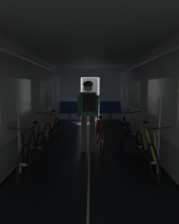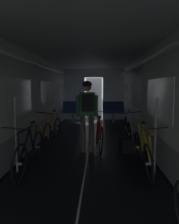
{
  "view_description": "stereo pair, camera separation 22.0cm",
  "coord_description": "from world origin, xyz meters",
  "views": [
    {
      "loc": [
        0.03,
        -1.87,
        1.58
      ],
      "look_at": [
        0.0,
        4.14,
        0.91
      ],
      "focal_mm": 35.74,
      "sensor_mm": 36.0,
      "label": 1
    },
    {
      "loc": [
        0.25,
        -1.86,
        1.58
      ],
      "look_at": [
        0.0,
        4.14,
        0.91
      ],
      "focal_mm": 35.74,
      "sensor_mm": 36.0,
      "label": 2
    }
  ],
  "objects": [
    {
      "name": "train_car_shell",
      "position": [
        -0.0,
        3.6,
        1.7
      ],
      "size": [
        3.14,
        12.34,
        2.57
      ],
      "color": "black",
      "rests_on": "ground"
    },
    {
      "name": "bench_seat_far_left",
      "position": [
        -0.9,
        8.07,
        0.57
      ],
      "size": [
        0.98,
        0.51,
        0.95
      ],
      "color": "gray",
      "rests_on": "ground"
    },
    {
      "name": "bicycle_red_in_aisle",
      "position": [
        0.27,
        3.71,
        0.38
      ],
      "size": [
        0.44,
        1.69,
        0.95
      ],
      "color": "black",
      "rests_on": "ground"
    },
    {
      "name": "bench_seat_far_right",
      "position": [
        0.9,
        8.07,
        0.57
      ],
      "size": [
        0.98,
        0.51,
        0.95
      ],
      "color": "gray",
      "rests_on": "ground"
    },
    {
      "name": "person_cyclist_aisle",
      "position": [
        -0.03,
        3.45,
        1.07
      ],
      "size": [
        0.55,
        0.42,
        1.73
      ],
      "color": "brown",
      "rests_on": "ground"
    },
    {
      "name": "bicycle_black",
      "position": [
        -1.04,
        2.12,
        0.38
      ],
      "size": [
        0.44,
        1.69,
        0.95
      ],
      "color": "black",
      "rests_on": "ground"
    },
    {
      "name": "bicycle_orange",
      "position": [
        -1.06,
        4.3,
        0.38
      ],
      "size": [
        0.44,
        1.69,
        0.95
      ],
      "color": "black",
      "rests_on": "ground"
    },
    {
      "name": "backpack_on_floor",
      "position": [
        0.9,
        3.43,
        0.17
      ],
      "size": [
        0.31,
        0.28,
        0.34
      ],
      "primitive_type": "cube",
      "rotation": [
        0.0,
        0.0,
        0.35
      ],
      "color": "black",
      "rests_on": "ground"
    },
    {
      "name": "bicycle_yellow",
      "position": [
        1.08,
        2.23,
        0.38
      ],
      "size": [
        0.44,
        1.69,
        0.95
      ],
      "color": "black",
      "rests_on": "ground"
    },
    {
      "name": "bicycle_white",
      "position": [
        1.11,
        4.56,
        0.38
      ],
      "size": [
        0.44,
        1.69,
        0.95
      ],
      "color": "black",
      "rests_on": "ground"
    }
  ]
}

